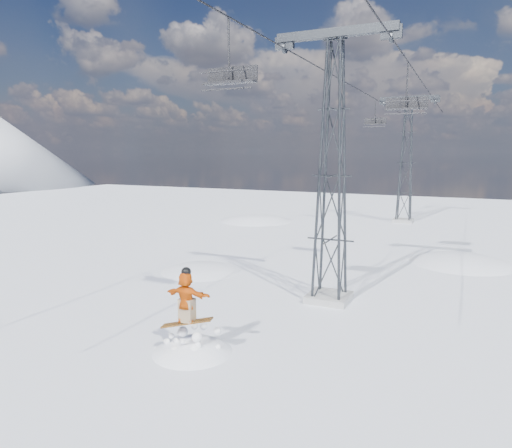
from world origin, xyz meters
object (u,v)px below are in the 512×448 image
object	(u,v)px
lift_chair_near	(230,77)
snowboarder_jump	(194,398)
lift_tower_near	(332,177)
lift_tower_far	(406,163)

from	to	relation	value
lift_chair_near	snowboarder_jump	bearing A→B (deg)	-101.71
lift_tower_near	snowboarder_jump	distance (m)	10.29
lift_tower_near	snowboarder_jump	xyz separation A→B (m)	(-2.62, -6.97, -7.10)
lift_tower_far	lift_chair_near	distance (m)	30.26
lift_tower_near	lift_chair_near	distance (m)	6.47
lift_tower_far	lift_chair_near	xyz separation A→B (m)	(-2.20, -29.97, 3.52)
snowboarder_jump	lift_chair_near	distance (m)	10.81
lift_tower_near	lift_chair_near	bearing A→B (deg)	-113.87
snowboarder_jump	lift_chair_near	bearing A→B (deg)	78.29
lift_tower_far	lift_chair_near	bearing A→B (deg)	-94.20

